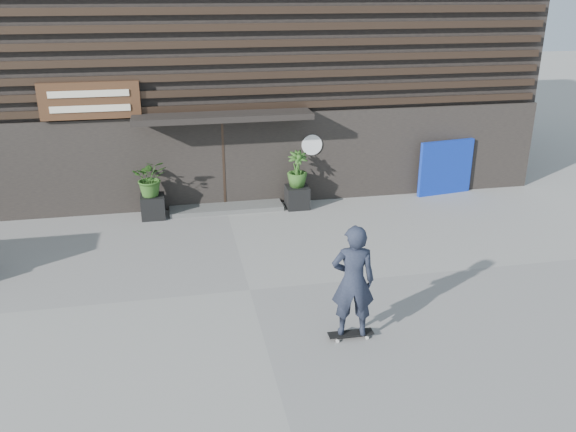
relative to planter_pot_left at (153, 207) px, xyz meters
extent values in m
plane|color=gray|center=(1.90, -4.40, -0.30)|extent=(80.00, 80.00, 0.00)
cube|color=#4D4D4B|center=(1.90, 0.20, -0.24)|extent=(3.00, 0.80, 0.12)
cube|color=black|center=(0.00, 0.00, 0.00)|extent=(0.60, 0.60, 0.60)
imported|color=#2D591E|center=(0.00, 0.00, 0.78)|extent=(0.86, 0.75, 0.96)
cube|color=black|center=(3.80, 0.00, 0.00)|extent=(0.60, 0.60, 0.60)
imported|color=#2D591E|center=(3.80, 0.00, 0.78)|extent=(0.54, 0.54, 0.96)
cube|color=#0C269E|center=(8.19, 0.30, 0.48)|extent=(1.67, 0.37, 1.57)
cube|color=black|center=(1.90, 5.60, 3.70)|extent=(18.00, 10.00, 8.00)
cube|color=black|center=(1.90, 0.54, 0.95)|extent=(18.00, 0.12, 2.50)
cube|color=#38281E|center=(1.90, 0.48, 2.40)|extent=(17.60, 0.08, 0.18)
cube|color=#38281E|center=(1.90, 0.48, 2.79)|extent=(17.60, 0.08, 0.18)
cube|color=#38281E|center=(1.90, 0.48, 3.18)|extent=(17.60, 0.08, 0.18)
cube|color=#38281E|center=(1.90, 0.48, 3.58)|extent=(17.60, 0.08, 0.18)
cube|color=#38281E|center=(1.90, 0.48, 3.97)|extent=(17.60, 0.08, 0.18)
cube|color=#38281E|center=(1.90, 0.48, 4.36)|extent=(17.60, 0.08, 0.18)
cube|color=#38281E|center=(1.90, 0.48, 4.75)|extent=(17.60, 0.08, 0.18)
cube|color=black|center=(1.90, 0.10, 2.25)|extent=(4.50, 1.00, 0.15)
cube|color=black|center=(1.90, 0.70, 0.85)|extent=(2.40, 0.30, 2.30)
cube|color=#38281E|center=(1.90, 0.52, 0.85)|extent=(0.06, 0.10, 2.30)
cube|color=#472B19|center=(-1.30, 0.40, 2.70)|extent=(2.40, 0.10, 0.90)
cube|color=beige|center=(-1.30, 0.33, 2.88)|extent=(1.90, 0.02, 0.16)
cube|color=beige|center=(-1.30, 0.33, 2.52)|extent=(1.90, 0.02, 0.16)
cylinder|color=white|center=(4.30, 0.46, 1.30)|extent=(0.56, 0.03, 0.56)
cube|color=black|center=(3.36, -6.42, -0.21)|extent=(0.78, 0.20, 0.02)
cylinder|color=beige|center=(3.10, -6.52, -0.27)|extent=(0.06, 0.03, 0.06)
cylinder|color=#B6B6B1|center=(3.10, -6.32, -0.27)|extent=(0.06, 0.03, 0.06)
cylinder|color=beige|center=(3.62, -6.52, -0.27)|extent=(0.06, 0.03, 0.06)
cylinder|color=beige|center=(3.62, -6.32, -0.27)|extent=(0.06, 0.03, 0.06)
imported|color=#1A1F2F|center=(3.36, -6.42, 0.78)|extent=(0.80, 0.60, 1.97)
camera|label=1|loc=(0.61, -14.74, 5.31)|focal=37.01mm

